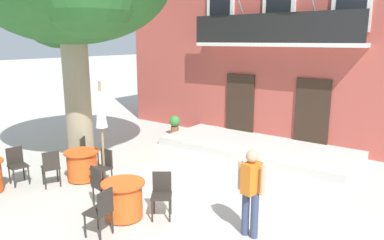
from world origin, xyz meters
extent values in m
plane|color=beige|center=(0.00, 0.00, 0.00)|extent=(120.00, 120.00, 0.00)
cube|color=#B24C42|center=(0.28, 7.00, 3.75)|extent=(13.00, 4.00, 7.50)
cube|color=#332319|center=(-1.02, 4.97, 1.15)|extent=(1.10, 0.08, 2.30)
cube|color=#332319|center=(1.58, 4.97, 1.15)|extent=(1.10, 0.08, 2.30)
cube|color=silver|center=(-1.92, 4.96, 4.65)|extent=(1.10, 0.08, 1.90)
cube|color=black|center=(-1.92, 4.93, 4.65)|extent=(0.84, 0.04, 1.60)
cube|color=silver|center=(0.28, 4.96, 4.65)|extent=(1.10, 0.08, 1.90)
cube|color=black|center=(0.28, 4.93, 4.65)|extent=(0.84, 0.04, 1.60)
cube|color=silver|center=(0.28, 4.67, 3.34)|extent=(5.60, 0.65, 0.12)
cube|color=black|center=(0.28, 4.38, 3.85)|extent=(5.60, 0.06, 0.90)
cylinder|color=#B2B2B7|center=(-0.92, 4.50, 4.75)|extent=(0.04, 0.95, 1.33)
cylinder|color=#47423D|center=(-2.02, 4.70, 3.51)|extent=(0.28, 0.28, 0.23)
ellipsoid|color=#2D7533|center=(-2.02, 4.70, 3.86)|extent=(0.36, 0.36, 0.46)
cylinder|color=#995638|center=(0.28, 4.70, 3.55)|extent=(0.26, 0.26, 0.30)
ellipsoid|color=#2D7533|center=(0.28, 4.70, 3.88)|extent=(0.34, 0.34, 0.37)
cylinder|color=#995638|center=(2.58, 4.70, 3.55)|extent=(0.30, 0.30, 0.30)
ellipsoid|color=#38843D|center=(2.58, 4.70, 3.91)|extent=(0.39, 0.39, 0.42)
cube|color=silver|center=(0.28, 3.75, 0.12)|extent=(6.11, 2.50, 0.25)
cylinder|color=gray|center=(-3.28, -0.26, 1.75)|extent=(0.72, 0.72, 3.50)
sphere|color=#286028|center=(-4.82, 0.44, 4.62)|extent=(2.79, 2.79, 2.79)
cylinder|color=#EA561E|center=(0.17, -1.84, 0.37)|extent=(0.74, 0.74, 0.68)
cylinder|color=#EA561E|center=(0.17, -1.84, 0.74)|extent=(0.86, 0.86, 0.04)
cylinder|color=#2D2823|center=(0.17, -1.84, 0.01)|extent=(0.44, 0.44, 0.03)
cylinder|color=#2D2823|center=(1.01, -1.43, 0.23)|extent=(0.04, 0.04, 0.45)
cylinder|color=#2D2823|center=(0.74, -1.63, 0.23)|extent=(0.04, 0.04, 0.45)
cylinder|color=#2D2823|center=(0.81, -1.15, 0.23)|extent=(0.04, 0.04, 0.45)
cylinder|color=#2D2823|center=(0.54, -1.36, 0.23)|extent=(0.04, 0.04, 0.45)
cube|color=#2D2823|center=(0.77, -1.39, 0.47)|extent=(0.56, 0.56, 0.04)
cube|color=#2D2823|center=(0.67, -1.25, 0.70)|extent=(0.33, 0.26, 0.42)
cylinder|color=#2D2823|center=(-0.71, -1.51, 0.23)|extent=(0.04, 0.04, 0.45)
cylinder|color=#2D2823|center=(-0.37, -1.57, 0.23)|extent=(0.04, 0.04, 0.45)
cylinder|color=#2D2823|center=(-0.77, -1.84, 0.23)|extent=(0.04, 0.04, 0.45)
cylinder|color=#2D2823|center=(-0.43, -1.90, 0.23)|extent=(0.04, 0.04, 0.45)
cube|color=#2D2823|center=(-0.57, -1.71, 0.47)|extent=(0.46, 0.46, 0.04)
cube|color=#2D2823|center=(-0.60, -1.88, 0.70)|extent=(0.38, 0.11, 0.42)
cylinder|color=#2D2823|center=(0.16, -2.77, 0.23)|extent=(0.04, 0.04, 0.45)
cylinder|color=#2D2823|center=(0.10, -2.44, 0.23)|extent=(0.04, 0.04, 0.45)
cylinder|color=#2D2823|center=(0.50, -2.71, 0.23)|extent=(0.04, 0.04, 0.45)
cylinder|color=#2D2823|center=(0.44, -2.38, 0.23)|extent=(0.04, 0.04, 0.45)
cube|color=#2D2823|center=(0.30, -2.58, 0.47)|extent=(0.46, 0.46, 0.04)
cube|color=#2D2823|center=(0.48, -2.54, 0.70)|extent=(0.11, 0.38, 0.42)
cylinder|color=#EA561E|center=(-2.18, -1.06, 0.37)|extent=(0.74, 0.74, 0.68)
cylinder|color=#EA561E|center=(-2.18, -1.06, 0.74)|extent=(0.86, 0.86, 0.04)
cylinder|color=#2D2823|center=(-2.18, -1.06, 0.01)|extent=(0.44, 0.44, 0.03)
cylinder|color=#2D2823|center=(-1.26, -1.24, 0.23)|extent=(0.04, 0.04, 0.45)
cylinder|color=#2D2823|center=(-1.60, -1.24, 0.23)|extent=(0.04, 0.04, 0.45)
cylinder|color=#2D2823|center=(-1.25, -0.90, 0.23)|extent=(0.04, 0.04, 0.45)
cylinder|color=#2D2823|center=(-1.59, -0.90, 0.23)|extent=(0.04, 0.04, 0.45)
cube|color=#2D2823|center=(-1.43, -1.07, 0.47)|extent=(0.40, 0.40, 0.04)
cube|color=#2D2823|center=(-1.42, -0.89, 0.70)|extent=(0.38, 0.04, 0.42)
cylinder|color=#2D2823|center=(-2.59, -0.22, 0.23)|extent=(0.04, 0.04, 0.45)
cylinder|color=#2D2823|center=(-2.39, -0.50, 0.23)|extent=(0.04, 0.04, 0.45)
cylinder|color=#2D2823|center=(-2.86, -0.43, 0.23)|extent=(0.04, 0.04, 0.45)
cylinder|color=#2D2823|center=(-2.66, -0.70, 0.23)|extent=(0.04, 0.04, 0.45)
cube|color=#2D2823|center=(-2.63, -0.46, 0.47)|extent=(0.56, 0.56, 0.04)
cube|color=#2D2823|center=(-2.77, -0.57, 0.70)|extent=(0.26, 0.33, 0.42)
cylinder|color=#2D2823|center=(-2.70, -1.84, 0.23)|extent=(0.04, 0.04, 0.45)
cylinder|color=#2D2823|center=(-2.56, -1.53, 0.23)|extent=(0.04, 0.04, 0.45)
cylinder|color=#2D2823|center=(-2.39, -1.97, 0.23)|extent=(0.04, 0.04, 0.45)
cylinder|color=#2D2823|center=(-2.25, -1.66, 0.23)|extent=(0.04, 0.04, 0.45)
cube|color=#2D2823|center=(-2.47, -1.75, 0.47)|extent=(0.53, 0.53, 0.04)
cube|color=#2D2823|center=(-2.31, -1.82, 0.70)|extent=(0.19, 0.36, 0.42)
cylinder|color=#2D2823|center=(-3.01, -2.03, 0.23)|extent=(0.04, 0.04, 0.45)
cylinder|color=#2D2823|center=(-3.07, -2.36, 0.23)|extent=(0.04, 0.04, 0.45)
cylinder|color=#2D2823|center=(-3.34, -1.97, 0.23)|extent=(0.04, 0.04, 0.45)
cylinder|color=#2D2823|center=(-3.40, -2.31, 0.23)|extent=(0.04, 0.04, 0.45)
cube|color=#2D2823|center=(-3.20, -2.17, 0.47)|extent=(0.46, 0.46, 0.04)
cube|color=#2D2823|center=(-3.38, -2.14, 0.70)|extent=(0.10, 0.38, 0.42)
cylinder|color=#997A56|center=(-1.50, -0.93, 1.27)|extent=(0.06, 0.06, 2.55)
cylinder|color=#333333|center=(-1.50, -0.93, 0.04)|extent=(0.44, 0.44, 0.08)
cone|color=white|center=(-1.50, -0.93, 2.00)|extent=(0.28, 0.28, 1.10)
cylinder|color=#995638|center=(-3.13, 3.81, 0.16)|extent=(0.30, 0.30, 0.32)
ellipsoid|color=#38843D|center=(-3.13, 3.81, 0.53)|extent=(0.40, 0.40, 0.42)
cylinder|color=#384260|center=(2.41, -0.95, 0.42)|extent=(0.14, 0.14, 0.84)
cylinder|color=#384260|center=(2.59, -0.95, 0.42)|extent=(0.14, 0.14, 0.84)
cube|color=orange|center=(2.50, -0.95, 1.12)|extent=(0.28, 0.38, 0.56)
sphere|color=tan|center=(2.50, -0.95, 1.52)|extent=(0.22, 0.22, 0.22)
cylinder|color=tan|center=(2.28, -0.95, 1.12)|extent=(0.09, 0.09, 0.52)
cylinder|color=tan|center=(2.72, -0.95, 1.12)|extent=(0.09, 0.09, 0.52)
camera|label=1|loc=(5.21, -6.37, 3.49)|focal=33.80mm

